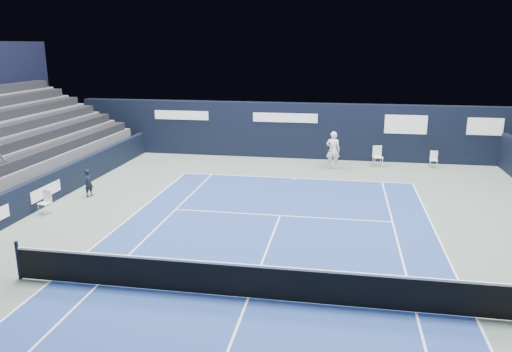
{
  "coord_description": "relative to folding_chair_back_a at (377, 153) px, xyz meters",
  "views": [
    {
      "loc": [
        2.17,
        -11.25,
        6.27
      ],
      "look_at": [
        -1.06,
        7.18,
        1.3
      ],
      "focal_mm": 35.0,
      "sensor_mm": 36.0,
      "label": 1
    }
  ],
  "objects": [
    {
      "name": "side_barrier_left",
      "position": [
        -13.54,
        -9.22,
        -0.12
      ],
      "size": [
        0.33,
        22.0,
        1.2
      ],
      "color": "black",
      "rests_on": "ground"
    },
    {
      "name": "court_markings",
      "position": [
        -4.04,
        -15.19,
        -0.71
      ],
      "size": [
        11.03,
        23.83,
        0.0
      ],
      "color": "white",
      "rests_on": "court_surface"
    },
    {
      "name": "folding_chair_back_b",
      "position": [
        2.89,
        0.14,
        -0.22
      ],
      "size": [
        0.41,
        0.4,
        0.87
      ],
      "rotation": [
        0.0,
        0.0,
        -0.08
      ],
      "color": "silver",
      "rests_on": "ground"
    },
    {
      "name": "line_judge",
      "position": [
        -12.32,
        -7.74,
        -0.13
      ],
      "size": [
        0.42,
        0.5,
        1.18
      ],
      "primitive_type": "imported",
      "rotation": [
        0.0,
        0.0,
        1.19
      ],
      "color": "black",
      "rests_on": "ground"
    },
    {
      "name": "back_sponsor_wall",
      "position": [
        -4.04,
        1.3,
        0.83
      ],
      "size": [
        26.0,
        0.63,
        3.1
      ],
      "color": "black",
      "rests_on": "ground"
    },
    {
      "name": "ground",
      "position": [
        -4.04,
        -13.19,
        -0.72
      ],
      "size": [
        48.0,
        48.0,
        0.0
      ],
      "primitive_type": "plane",
      "color": "#55655C",
      "rests_on": "ground"
    },
    {
      "name": "court_surface",
      "position": [
        -4.04,
        -15.19,
        -0.72
      ],
      "size": [
        10.97,
        23.77,
        0.01
      ],
      "primitive_type": "cube",
      "color": "navy",
      "rests_on": "ground"
    },
    {
      "name": "tennis_net",
      "position": [
        -4.04,
        -15.19,
        -0.21
      ],
      "size": [
        12.9,
        0.1,
        1.1
      ],
      "color": "black",
      "rests_on": "ground"
    },
    {
      "name": "tennis_player",
      "position": [
        -2.3,
        -0.97,
        0.25
      ],
      "size": [
        0.73,
        0.86,
        1.94
      ],
      "color": "white",
      "rests_on": "ground"
    },
    {
      "name": "line_judge_chair",
      "position": [
        -12.88,
        -10.01,
        -0.21
      ],
      "size": [
        0.47,
        0.46,
        0.89
      ],
      "rotation": [
        0.0,
        0.0,
        -0.22
      ],
      "color": "white",
      "rests_on": "ground"
    },
    {
      "name": "folding_chair_back_a",
      "position": [
        0.0,
        0.0,
        0.0
      ],
      "size": [
        0.56,
        0.59,
        1.08
      ],
      "rotation": [
        0.0,
        0.0,
        0.2
      ],
      "color": "silver",
      "rests_on": "ground"
    }
  ]
}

